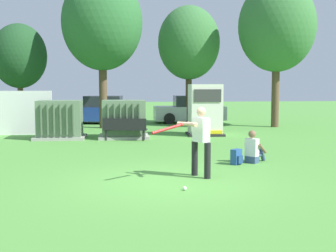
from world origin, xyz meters
name	(u,v)px	position (x,y,z in m)	size (l,w,h in m)	color
ground_plane	(168,182)	(0.00, 0.00, 0.00)	(96.00, 96.00, 0.00)	#51933D
transformer_west	(60,120)	(-3.70, 8.87, 0.79)	(2.10, 1.70, 1.62)	#9E9B93
transformer_mid_west	(124,120)	(-1.02, 8.85, 0.79)	(2.10, 1.70, 1.62)	#9E9B93
generator_enclosure	(205,110)	(2.63, 9.49, 1.14)	(1.60, 1.40, 2.30)	#262626
park_bench	(125,128)	(-0.98, 7.92, 0.54)	(1.84, 0.72, 0.92)	black
batter	(199,138)	(0.82, 0.49, 0.98)	(1.49, 1.08, 1.74)	black
sports_ball	(185,188)	(0.27, -0.85, 0.04)	(0.09, 0.09, 0.09)	white
seated_spectator	(254,150)	(2.77, 2.40, 0.38)	(0.74, 0.74, 0.96)	#384C75
backpack	(237,157)	(2.19, 2.12, 0.21)	(0.38, 0.38, 0.44)	#264C8C
tree_left	(19,56)	(-6.52, 14.37, 3.78)	(2.88, 2.88, 5.51)	#4C3828
tree_center_left	(102,23)	(-2.08, 13.36, 5.46)	(4.16, 4.16, 7.95)	brown
tree_center_right	(189,43)	(2.75, 15.39, 4.65)	(3.55, 3.55, 6.78)	#4C3828
tree_right	(277,27)	(7.11, 13.04, 5.35)	(4.08, 4.08, 7.79)	brown
parked_car_leftmost	(7,111)	(-7.71, 16.26, 0.75)	(4.25, 2.03, 1.62)	maroon
parked_car_left_of_center	(102,111)	(-2.30, 16.14, 0.75)	(4.36, 2.27, 1.62)	navy
parked_car_right_of_center	(190,110)	(2.94, 16.12, 0.75)	(4.22, 1.95, 1.62)	#B2B2B7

